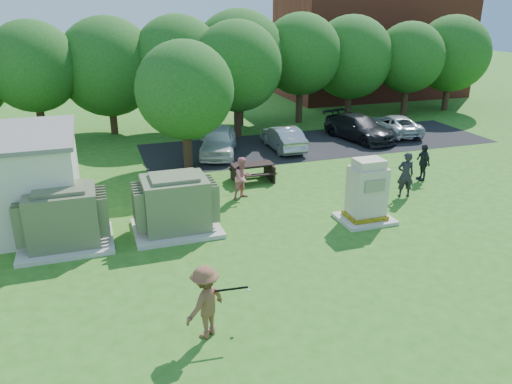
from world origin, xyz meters
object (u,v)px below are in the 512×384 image
object	(u,v)px
transformer_left	(63,219)
batter	(205,302)
person_at_picnic	(243,178)
car_dark	(359,128)
car_silver_b	(394,125)
person_by_generator	(406,175)
car_white	(218,141)
picnic_table	(253,170)
transformer_right	(176,205)
person_walking_right	(423,162)
generator_cabinet	(367,194)
car_silver_a	(283,138)

from	to	relation	value
transformer_left	batter	distance (m)	7.03
batter	person_at_picnic	distance (m)	9.13
car_dark	car_silver_b	distance (m)	2.69
person_by_generator	car_white	distance (m)	10.19
picnic_table	car_silver_b	xyz separation A→B (m)	(10.85, 5.39, 0.11)
transformer_right	transformer_left	bearing A→B (deg)	180.00
person_by_generator	person_walking_right	world-z (taller)	person_by_generator
transformer_right	batter	xyz separation A→B (m)	(-0.36, -6.18, -0.03)
batter	person_walking_right	size ratio (longest dim) A/B	1.12
car_dark	picnic_table	bearing A→B (deg)	-161.09
transformer_left	transformer_right	xyz separation A→B (m)	(3.70, 0.00, 0.00)
transformer_right	car_silver_b	size ratio (longest dim) A/B	0.69
picnic_table	car_white	world-z (taller)	car_white
car_white	car_silver_b	world-z (taller)	car_white
transformer_left	person_walking_right	bearing A→B (deg)	6.92
person_at_picnic	car_dark	xyz separation A→B (m)	(9.22, 6.85, -0.17)
generator_cabinet	batter	bearing A→B (deg)	-145.90
person_at_picnic	car_silver_a	size ratio (longest dim) A/B	0.44
transformer_left	person_at_picnic	bearing A→B (deg)	18.19
person_at_picnic	car_white	xyz separation A→B (m)	(0.61, 6.43, -0.13)
person_by_generator	generator_cabinet	bearing A→B (deg)	45.68
generator_cabinet	picnic_table	size ratio (longest dim) A/B	1.27
car_white	car_dark	world-z (taller)	car_white
picnic_table	transformer_right	bearing A→B (deg)	-135.25
transformer_right	car_silver_a	xyz separation A→B (m)	(7.38, 8.56, -0.32)
transformer_right	generator_cabinet	bearing A→B (deg)	-11.29
car_silver_a	car_silver_b	xyz separation A→B (m)	(7.65, 0.97, -0.05)
car_silver_b	person_by_generator	bearing A→B (deg)	65.60
person_at_picnic	car_dark	world-z (taller)	person_at_picnic
car_silver_a	car_silver_b	distance (m)	7.71
transformer_right	person_walking_right	size ratio (longest dim) A/B	1.79
transformer_right	person_walking_right	xyz separation A→B (m)	(11.55, 1.85, -0.13)
batter	person_walking_right	xyz separation A→B (m)	(11.90, 8.03, -0.10)
transformer_left	car_silver_b	distance (m)	21.02
batter	generator_cabinet	bearing A→B (deg)	179.34
car_white	car_dark	size ratio (longest dim) A/B	0.89
car_white	car_silver_b	bearing A→B (deg)	23.16
person_walking_right	car_dark	xyz separation A→B (m)	(0.83, 7.25, -0.13)
car_silver_a	person_walking_right	bearing A→B (deg)	122.84
batter	person_at_picnic	world-z (taller)	batter
generator_cabinet	person_walking_right	distance (m)	5.75
transformer_left	car_dark	world-z (taller)	transformer_left
transformer_left	person_at_picnic	size ratio (longest dim) A/B	1.71
transformer_left	car_dark	size ratio (longest dim) A/B	0.61
person_at_picnic	car_silver_b	bearing A→B (deg)	5.38
transformer_right	car_silver_b	xyz separation A→B (m)	(15.03, 9.53, -0.36)
person_at_picnic	picnic_table	bearing A→B (deg)	35.26
person_by_generator	car_silver_b	distance (m)	10.73
car_dark	person_walking_right	bearing A→B (deg)	-108.75
transformer_left	car_white	world-z (taller)	transformer_left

